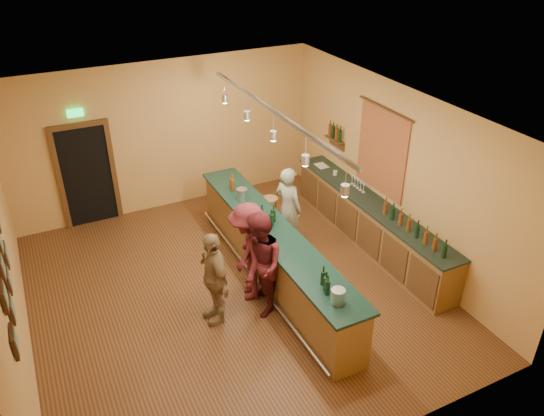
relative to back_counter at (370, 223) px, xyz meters
name	(u,v)px	position (x,y,z in m)	size (l,w,h in m)	color
floor	(233,291)	(-2.97, -0.18, -0.49)	(7.00, 7.00, 0.00)	#552618
ceiling	(225,115)	(-2.97, -0.18, 2.71)	(6.50, 7.00, 0.02)	silver
wall_back	(166,137)	(-2.97, 3.32, 1.11)	(6.50, 0.02, 3.20)	#D8A651
wall_front	(353,358)	(-2.97, -3.68, 1.11)	(6.50, 0.02, 3.20)	#D8A651
wall_left	(6,265)	(-6.22, -0.18, 1.11)	(0.02, 7.00, 3.20)	#D8A651
wall_right	(394,172)	(0.28, -0.18, 1.11)	(0.02, 7.00, 3.20)	#D8A651
doorway	(87,173)	(-4.67, 3.30, 0.64)	(1.15, 0.09, 2.48)	black
tapestry	(382,151)	(0.26, 0.22, 1.36)	(0.03, 1.40, 1.60)	maroon
bottle_shelf	(335,134)	(0.20, 1.72, 1.18)	(0.17, 0.55, 0.54)	#4A2F16
picture_grid	(5,273)	(-6.18, -0.93, 1.46)	(0.06, 2.20, 0.70)	#382111
back_counter	(370,223)	(0.00, 0.00, 0.00)	(0.60, 4.55, 1.27)	brown
tasting_bar	(273,251)	(-2.19, -0.18, 0.12)	(0.73, 5.10, 1.38)	brown
pendant_track	(273,121)	(-2.19, -0.18, 2.50)	(0.11, 4.60, 0.50)	silver
bartender	(288,208)	(-1.44, 0.67, 0.35)	(0.61, 0.40, 1.67)	gray
customer_a	(260,265)	(-2.74, -0.80, 0.40)	(0.87, 0.67, 1.78)	#59191E
customer_b	(214,278)	(-3.47, -0.68, 0.32)	(0.94, 0.39, 1.61)	#997A51
customer_c	(249,252)	(-2.74, -0.39, 0.39)	(1.14, 0.65, 1.76)	#59191E
bar_stool	(270,204)	(-1.44, 1.46, 0.03)	(0.32, 0.32, 0.66)	olive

